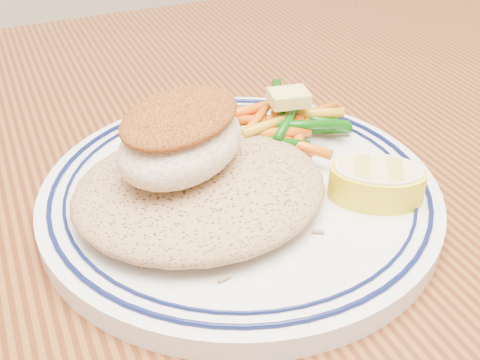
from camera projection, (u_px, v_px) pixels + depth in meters
name	position (u px, v px, depth m)	size (l,w,h in m)	color
dining_table	(326.00, 329.00, 0.43)	(1.50, 0.90, 0.75)	#4C230F
plate	(240.00, 193.00, 0.39)	(0.26, 0.26, 0.02)	silver
rice_pilaf	(200.00, 185.00, 0.36)	(0.16, 0.14, 0.03)	#9C764E
fish_fillet	(181.00, 137.00, 0.35)	(0.11, 0.10, 0.04)	#EFE2C6
vegetable_pile	(275.00, 128.00, 0.42)	(0.11, 0.10, 0.03)	#E4600B
butter_pat	(289.00, 98.00, 0.42)	(0.03, 0.02, 0.01)	#E0CC6E
lemon_wedge	(377.00, 181.00, 0.37)	(0.07, 0.07, 0.02)	yellow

